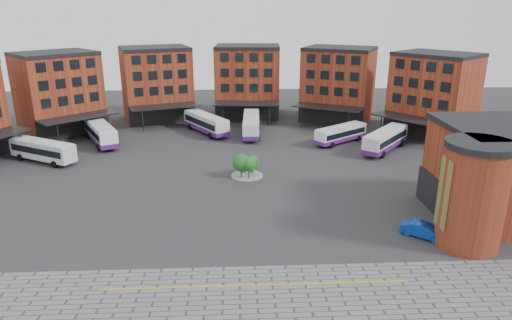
{
  "coord_description": "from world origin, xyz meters",
  "views": [
    {
      "loc": [
        0.41,
        -46.96,
        22.52
      ],
      "look_at": [
        3.01,
        7.08,
        4.0
      ],
      "focal_mm": 32.0,
      "sensor_mm": 36.0,
      "label": 1
    }
  ],
  "objects_px": {
    "bus_b": "(101,133)",
    "bus_c": "(206,123)",
    "bus_e": "(341,134)",
    "bus_f": "(385,139)",
    "bus_a": "(43,150)",
    "blue_car": "(424,230)",
    "bus_d": "(251,125)",
    "tree_island": "(246,164)"
  },
  "relations": [
    {
      "from": "bus_e",
      "to": "blue_car",
      "type": "distance_m",
      "value": 33.5
    },
    {
      "from": "bus_e",
      "to": "blue_car",
      "type": "xyz_separation_m",
      "value": [
        0.99,
        -33.48,
        -0.85
      ]
    },
    {
      "from": "bus_e",
      "to": "bus_f",
      "type": "xyz_separation_m",
      "value": [
        6.23,
        -4.53,
        0.23
      ]
    },
    {
      "from": "bus_e",
      "to": "bus_f",
      "type": "relative_size",
      "value": 0.91
    },
    {
      "from": "bus_b",
      "to": "bus_c",
      "type": "height_order",
      "value": "bus_b"
    },
    {
      "from": "bus_c",
      "to": "bus_f",
      "type": "height_order",
      "value": "bus_c"
    },
    {
      "from": "tree_island",
      "to": "bus_f",
      "type": "bearing_deg",
      "value": 25.91
    },
    {
      "from": "bus_a",
      "to": "bus_f",
      "type": "distance_m",
      "value": 53.22
    },
    {
      "from": "blue_car",
      "to": "bus_e",
      "type": "bearing_deg",
      "value": 39.16
    },
    {
      "from": "blue_car",
      "to": "bus_a",
      "type": "bearing_deg",
      "value": 99.06
    },
    {
      "from": "tree_island",
      "to": "blue_car",
      "type": "bearing_deg",
      "value": -45.47
    },
    {
      "from": "bus_f",
      "to": "bus_e",
      "type": "bearing_deg",
      "value": -175.72
    },
    {
      "from": "tree_island",
      "to": "blue_car",
      "type": "height_order",
      "value": "tree_island"
    },
    {
      "from": "bus_a",
      "to": "bus_e",
      "type": "height_order",
      "value": "bus_a"
    },
    {
      "from": "bus_a",
      "to": "bus_d",
      "type": "bearing_deg",
      "value": -38.1
    },
    {
      "from": "bus_a",
      "to": "bus_b",
      "type": "height_order",
      "value": "bus_b"
    },
    {
      "from": "bus_a",
      "to": "blue_car",
      "type": "xyz_separation_m",
      "value": [
        47.9,
        -25.9,
        -1.14
      ]
    },
    {
      "from": "tree_island",
      "to": "bus_e",
      "type": "bearing_deg",
      "value": 43.28
    },
    {
      "from": "tree_island",
      "to": "bus_c",
      "type": "bearing_deg",
      "value": 106.26
    },
    {
      "from": "tree_island",
      "to": "bus_e",
      "type": "xyz_separation_m",
      "value": [
        16.58,
        15.61,
        -0.25
      ]
    },
    {
      "from": "bus_b",
      "to": "bus_e",
      "type": "xyz_separation_m",
      "value": [
        40.81,
        -1.64,
        -0.29
      ]
    },
    {
      "from": "tree_island",
      "to": "bus_b",
      "type": "distance_m",
      "value": 29.75
    },
    {
      "from": "bus_a",
      "to": "bus_e",
      "type": "distance_m",
      "value": 47.51
    },
    {
      "from": "bus_b",
      "to": "bus_c",
      "type": "bearing_deg",
      "value": -9.09
    },
    {
      "from": "bus_f",
      "to": "tree_island",
      "type": "bearing_deg",
      "value": -113.79
    },
    {
      "from": "bus_a",
      "to": "blue_car",
      "type": "relative_size",
      "value": 2.42
    },
    {
      "from": "bus_d",
      "to": "blue_car",
      "type": "xyz_separation_m",
      "value": [
        16.07,
        -39.32,
        -1.14
      ]
    },
    {
      "from": "tree_island",
      "to": "bus_a",
      "type": "bearing_deg",
      "value": 165.15
    },
    {
      "from": "bus_c",
      "to": "bus_e",
      "type": "distance_m",
      "value": 24.53
    },
    {
      "from": "tree_island",
      "to": "bus_e",
      "type": "relative_size",
      "value": 0.44
    },
    {
      "from": "blue_car",
      "to": "bus_d",
      "type": "bearing_deg",
      "value": 59.69
    },
    {
      "from": "bus_c",
      "to": "bus_d",
      "type": "relative_size",
      "value": 0.93
    },
    {
      "from": "bus_c",
      "to": "blue_car",
      "type": "bearing_deg",
      "value": -91.88
    },
    {
      "from": "bus_d",
      "to": "bus_c",
      "type": "bearing_deg",
      "value": 171.13
    },
    {
      "from": "bus_c",
      "to": "bus_d",
      "type": "bearing_deg",
      "value": -44.22
    },
    {
      "from": "bus_a",
      "to": "bus_f",
      "type": "bearing_deg",
      "value": -57.68
    },
    {
      "from": "bus_c",
      "to": "tree_island",
      "type": "bearing_deg",
      "value": -106.29
    },
    {
      "from": "blue_car",
      "to": "bus_c",
      "type": "bearing_deg",
      "value": 68.13
    },
    {
      "from": "tree_island",
      "to": "bus_a",
      "type": "xyz_separation_m",
      "value": [
        -30.32,
        8.04,
        0.05
      ]
    },
    {
      "from": "bus_b",
      "to": "bus_f",
      "type": "height_order",
      "value": "bus_b"
    },
    {
      "from": "tree_island",
      "to": "blue_car",
      "type": "distance_m",
      "value": 25.08
    },
    {
      "from": "bus_b",
      "to": "bus_d",
      "type": "height_order",
      "value": "bus_d"
    }
  ]
}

